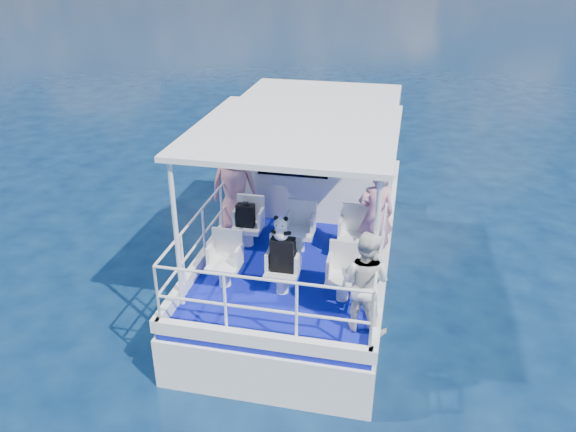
{
  "coord_description": "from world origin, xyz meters",
  "views": [
    {
      "loc": [
        1.59,
        -8.0,
        5.62
      ],
      "look_at": [
        -0.07,
        -0.4,
        1.83
      ],
      "focal_mm": 35.0,
      "sensor_mm": 36.0,
      "label": 1
    }
  ],
  "objects_px": {
    "backpack_center": "(283,255)",
    "panda": "(281,228)",
    "passenger_stbd_aft": "(365,282)",
    "passenger_port_fwd": "(235,188)"
  },
  "relations": [
    {
      "from": "passenger_port_fwd",
      "to": "panda",
      "type": "bearing_deg",
      "value": 122.6
    },
    {
      "from": "backpack_center",
      "to": "panda",
      "type": "distance_m",
      "value": 0.45
    },
    {
      "from": "backpack_center",
      "to": "panda",
      "type": "bearing_deg",
      "value": -122.77
    },
    {
      "from": "passenger_port_fwd",
      "to": "passenger_stbd_aft",
      "type": "relative_size",
      "value": 1.18
    },
    {
      "from": "passenger_stbd_aft",
      "to": "panda",
      "type": "bearing_deg",
      "value": -6.69
    },
    {
      "from": "panda",
      "to": "passenger_stbd_aft",
      "type": "bearing_deg",
      "value": -25.29
    },
    {
      "from": "backpack_center",
      "to": "passenger_port_fwd",
      "type": "bearing_deg",
      "value": 126.2
    },
    {
      "from": "passenger_stbd_aft",
      "to": "panda",
      "type": "distance_m",
      "value": 1.44
    },
    {
      "from": "passenger_stbd_aft",
      "to": "backpack_center",
      "type": "relative_size",
      "value": 2.82
    },
    {
      "from": "passenger_stbd_aft",
      "to": "panda",
      "type": "xyz_separation_m",
      "value": [
        -1.26,
        0.6,
        0.35
      ]
    }
  ]
}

